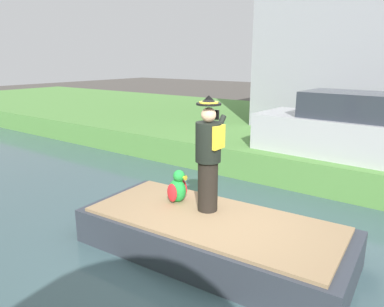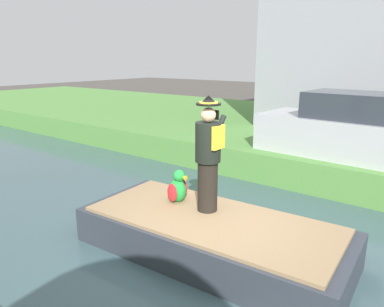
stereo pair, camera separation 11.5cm
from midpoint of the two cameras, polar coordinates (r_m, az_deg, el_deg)
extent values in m
plane|color=#4C4742|center=(6.06, 3.23, -16.04)|extent=(80.00, 80.00, 0.00)
cube|color=#3D565B|center=(6.03, 3.24, -15.63)|extent=(6.83, 48.00, 0.10)
cube|color=#568E42|center=(13.35, 24.20, 1.88)|extent=(10.05, 48.00, 0.84)
cube|color=#333842|center=(5.85, 3.57, -12.94)|extent=(2.05, 4.30, 0.56)
cube|color=#997A56|center=(5.72, 3.62, -10.23)|extent=(1.89, 3.96, 0.05)
cylinder|color=black|center=(5.82, 3.03, -5.13)|extent=(0.32, 0.32, 0.82)
cylinder|color=black|center=(5.62, 3.13, 1.79)|extent=(0.40, 0.40, 0.62)
cube|color=gold|center=(5.49, 4.77, 2.53)|extent=(0.28, 0.06, 0.36)
sphere|color=#DBA884|center=(5.54, 3.19, 6.08)|extent=(0.23, 0.23, 0.23)
cylinder|color=black|center=(5.52, 3.21, 7.77)|extent=(0.38, 0.38, 0.03)
cone|color=black|center=(5.51, 3.22, 8.50)|extent=(0.26, 0.26, 0.12)
cylinder|color=gold|center=(5.51, 3.21, 8.03)|extent=(0.29, 0.29, 0.02)
cylinder|color=black|center=(5.74, 4.73, 3.88)|extent=(0.38, 0.09, 0.43)
cube|color=black|center=(5.61, 4.45, 6.07)|extent=(0.03, 0.08, 0.15)
ellipsoid|color=green|center=(6.23, -1.77, -5.80)|extent=(0.26, 0.32, 0.40)
sphere|color=green|center=(6.12, -1.50, -3.52)|extent=(0.20, 0.20, 0.20)
cone|color=yellow|center=(6.06, -0.76, -3.79)|extent=(0.09, 0.09, 0.09)
ellipsoid|color=red|center=(6.13, -2.60, -6.17)|extent=(0.08, 0.20, 0.32)
ellipsoid|color=red|center=(6.34, -0.96, -5.45)|extent=(0.08, 0.20, 0.32)
cube|color=#B7B7BC|center=(9.38, 23.26, 2.45)|extent=(1.91, 4.08, 0.90)
cube|color=#2D333D|center=(9.22, 24.94, 6.83)|extent=(1.56, 2.27, 0.60)
camera|label=1|loc=(0.06, -89.44, 0.15)|focal=33.93mm
camera|label=2|loc=(0.06, 90.56, -0.15)|focal=33.93mm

